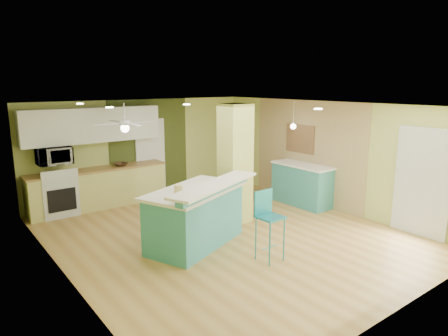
{
  "coord_description": "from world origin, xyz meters",
  "views": [
    {
      "loc": [
        -4.5,
        -5.86,
        2.91
      ],
      "look_at": [
        0.28,
        0.4,
        1.22
      ],
      "focal_mm": 32.0,
      "sensor_mm": 36.0,
      "label": 1
    }
  ],
  "objects_px": {
    "canister": "(178,189)",
    "peninsula": "(196,215)",
    "fruit_bowl": "(120,164)",
    "bar_stool": "(267,214)",
    "side_counter": "(302,184)"
  },
  "relations": [
    {
      "from": "canister",
      "to": "peninsula",
      "type": "bearing_deg",
      "value": 6.27
    },
    {
      "from": "fruit_bowl",
      "to": "bar_stool",
      "type": "bearing_deg",
      "value": -81.79
    },
    {
      "from": "bar_stool",
      "to": "fruit_bowl",
      "type": "distance_m",
      "value": 4.51
    },
    {
      "from": "side_counter",
      "to": "fruit_bowl",
      "type": "height_order",
      "value": "fruit_bowl"
    },
    {
      "from": "bar_stool",
      "to": "peninsula",
      "type": "bearing_deg",
      "value": 115.0
    },
    {
      "from": "bar_stool",
      "to": "canister",
      "type": "xyz_separation_m",
      "value": [
        -0.98,
        1.18,
        0.33
      ]
    },
    {
      "from": "bar_stool",
      "to": "fruit_bowl",
      "type": "relative_size",
      "value": 3.61
    },
    {
      "from": "peninsula",
      "to": "canister",
      "type": "height_order",
      "value": "peninsula"
    },
    {
      "from": "peninsula",
      "to": "canister",
      "type": "distance_m",
      "value": 0.68
    },
    {
      "from": "bar_stool",
      "to": "fruit_bowl",
      "type": "bearing_deg",
      "value": 97.09
    },
    {
      "from": "canister",
      "to": "bar_stool",
      "type": "bearing_deg",
      "value": -50.3
    },
    {
      "from": "bar_stool",
      "to": "side_counter",
      "type": "xyz_separation_m",
      "value": [
        2.82,
        1.74,
        -0.29
      ]
    },
    {
      "from": "peninsula",
      "to": "bar_stool",
      "type": "relative_size",
      "value": 2.05
    },
    {
      "from": "peninsula",
      "to": "fruit_bowl",
      "type": "relative_size",
      "value": 7.4
    },
    {
      "from": "peninsula",
      "to": "fruit_bowl",
      "type": "height_order",
      "value": "peninsula"
    }
  ]
}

